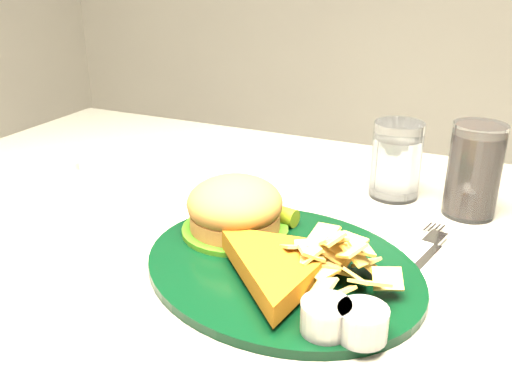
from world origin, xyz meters
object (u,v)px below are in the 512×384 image
(water_glass, at_px, (396,160))
(fork_napkin, at_px, (420,263))
(dinner_plate, at_px, (282,242))
(cola_glass, at_px, (474,170))

(water_glass, height_order, fork_napkin, water_glass)
(dinner_plate, bearing_deg, fork_napkin, 48.88)
(dinner_plate, height_order, cola_glass, cola_glass)
(water_glass, distance_m, cola_glass, 0.10)
(dinner_plate, xyz_separation_m, fork_napkin, (0.13, 0.07, -0.03))
(water_glass, bearing_deg, cola_glass, -10.66)
(fork_napkin, bearing_deg, cola_glass, 91.43)
(dinner_plate, bearing_deg, water_glass, 96.88)
(water_glass, xyz_separation_m, fork_napkin, (0.07, -0.18, -0.05))
(dinner_plate, distance_m, cola_glass, 0.29)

